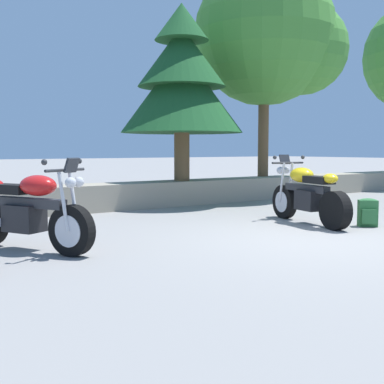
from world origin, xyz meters
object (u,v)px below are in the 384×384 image
Objects in this scene: motorcycle_red_near_left at (28,212)px; rider_backpack at (368,212)px; leafy_tree_mid_left at (273,38)px; pine_tree_far_left at (182,79)px; motorcycle_yellow_centre at (307,195)px.

motorcycle_red_near_left reaches higher than rider_backpack.
rider_backpack is at bearing -13.39° from motorcycle_red_near_left.
leafy_tree_mid_left reaches higher than motorcycle_red_near_left.
leafy_tree_mid_left reaches higher than pine_tree_far_left.
pine_tree_far_left is (-0.12, 3.71, 2.39)m from motorcycle_yellow_centre.
pine_tree_far_left is (-0.68, 4.52, 2.63)m from rider_backpack.
leafy_tree_mid_left is (7.50, 3.47, 3.71)m from motorcycle_red_near_left.
rider_backpack is at bearing -55.16° from motorcycle_yellow_centre.
motorcycle_yellow_centre is at bearing 124.84° from rider_backpack.
pine_tree_far_left is at bearing 98.58° from rider_backpack.
motorcycle_red_near_left is 5.34m from rider_backpack.
motorcycle_yellow_centre is 4.42m from pine_tree_far_left.
motorcycle_yellow_centre is 0.37× the size of leafy_tree_mid_left.
motorcycle_red_near_left is 0.93× the size of motorcycle_yellow_centre.
pine_tree_far_left is at bearing -176.58° from leafy_tree_mid_left.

